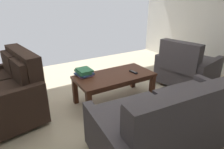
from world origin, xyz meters
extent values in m
cube|color=beige|center=(0.00, 0.00, 0.00)|extent=(5.72, 4.82, 0.01)
cylinder|color=black|center=(-0.97, 0.69, 0.03)|extent=(0.05, 0.05, 0.06)
cylinder|color=black|center=(0.40, 0.59, 0.03)|extent=(0.05, 0.05, 0.06)
cube|color=#4C474C|center=(-0.26, 0.97, 0.23)|extent=(1.58, 0.90, 0.34)
cube|color=#4C474C|center=(-0.64, 0.98, 0.45)|extent=(0.76, 0.74, 0.10)
cube|color=#4C474C|center=(0.12, 0.93, 0.45)|extent=(0.76, 0.74, 0.10)
cube|color=#4C474C|center=(-0.23, 1.31, 0.60)|extent=(1.54, 0.29, 0.50)
cube|color=#4C474C|center=(-0.62, 1.22, 0.60)|extent=(0.70, 0.17, 0.36)
cube|color=#4C474C|center=(0.14, 1.17, 0.60)|extent=(0.70, 0.17, 0.36)
cube|color=#4C474C|center=(-1.07, 1.03, 0.30)|extent=(0.16, 0.79, 0.50)
cube|color=#4C474C|center=(0.56, 0.91, 0.30)|extent=(0.16, 0.79, 0.50)
cylinder|color=black|center=(1.04, -1.00, 0.03)|extent=(0.06, 0.06, 0.06)
cylinder|color=black|center=(0.90, -0.21, 0.03)|extent=(0.06, 0.06, 0.06)
cube|color=#33231C|center=(1.32, -0.55, 0.26)|extent=(0.97, 1.09, 0.39)
cube|color=#33231C|center=(1.29, -0.31, 0.50)|extent=(0.79, 0.56, 0.10)
cube|color=#33231C|center=(0.97, -0.61, 0.66)|extent=(0.34, 0.98, 0.50)
cube|color=#33231C|center=(1.12, -0.82, 0.66)|extent=(0.19, 0.45, 0.36)
cube|color=#33231C|center=(1.04, -0.35, 0.66)|extent=(0.19, 0.45, 0.36)
cube|color=#33231C|center=(1.22, -0.02, 0.33)|extent=(0.83, 0.24, 0.55)
cube|color=#4C2819|center=(-0.23, -0.16, 0.44)|extent=(1.21, 0.60, 0.04)
cube|color=#4C2819|center=(-0.23, -0.16, 0.39)|extent=(1.11, 0.54, 0.05)
cube|color=#4C2819|center=(-0.79, -0.41, 0.21)|extent=(0.07, 0.07, 0.42)
cube|color=#4C2819|center=(0.33, -0.41, 0.21)|extent=(0.07, 0.07, 0.42)
cube|color=#4C2819|center=(-0.79, 0.10, 0.21)|extent=(0.07, 0.07, 0.42)
cube|color=#4C2819|center=(0.33, 0.10, 0.21)|extent=(0.07, 0.07, 0.42)
cylinder|color=brown|center=(-1.28, 0.98, 0.26)|extent=(0.04, 0.04, 0.52)
cylinder|color=black|center=(-2.15, 0.21, 0.03)|extent=(0.06, 0.06, 0.06)
cylinder|color=black|center=(-2.04, -0.33, 0.03)|extent=(0.06, 0.06, 0.06)
cylinder|color=black|center=(-1.44, 0.35, 0.03)|extent=(0.06, 0.06, 0.06)
cylinder|color=black|center=(-1.33, -0.19, 0.03)|extent=(0.06, 0.06, 0.06)
cube|color=#4C474C|center=(-1.74, 0.01, 0.24)|extent=(0.97, 0.86, 0.37)
cube|color=#4C474C|center=(-1.76, 0.01, 0.48)|extent=(0.86, 0.79, 0.10)
cube|color=#4C474C|center=(-1.38, 0.08, 0.63)|extent=(0.31, 0.73, 0.51)
cube|color=#4C474C|center=(-1.49, 0.06, 0.63)|extent=(0.24, 0.65, 0.37)
cube|color=#4C474C|center=(-1.82, 0.41, 0.31)|extent=(0.85, 0.26, 0.53)
cube|color=#4C474C|center=(-1.66, -0.38, 0.31)|extent=(0.85, 0.26, 0.53)
cube|color=#996699|center=(0.18, -0.37, 0.46)|extent=(0.21, 0.23, 0.02)
cube|color=#385693|center=(0.18, -0.37, 0.49)|extent=(0.28, 0.30, 0.02)
cube|color=#337F51|center=(0.19, -0.39, 0.51)|extent=(0.19, 0.27, 0.03)
cube|color=#337F51|center=(0.17, -0.38, 0.54)|extent=(0.20, 0.25, 0.03)
cube|color=black|center=(-0.54, -0.08, 0.47)|extent=(0.05, 0.16, 0.02)
cube|color=#59595B|center=(-0.54, -0.08, 0.48)|extent=(0.04, 0.11, 0.00)
camera|label=1|loc=(1.20, 2.16, 1.58)|focal=30.65mm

